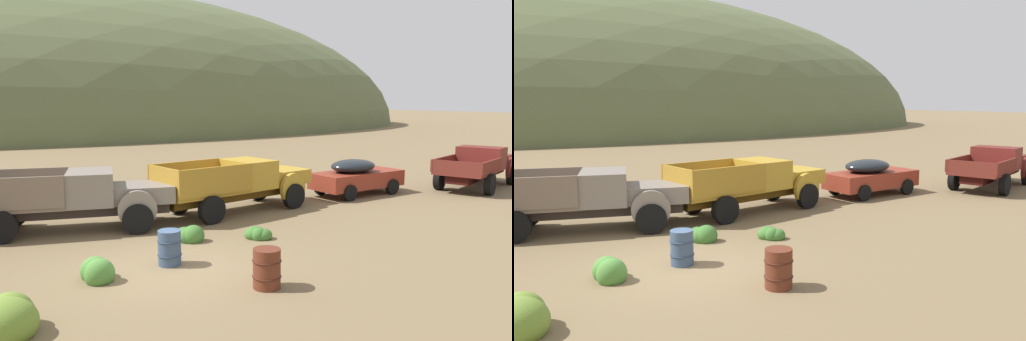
% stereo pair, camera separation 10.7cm
% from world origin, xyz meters
% --- Properties ---
extents(ground_plane, '(300.00, 300.00, 0.00)m').
position_xyz_m(ground_plane, '(0.00, 0.00, 0.00)').
color(ground_plane, brown).
extents(hill_far_right, '(104.37, 52.04, 37.34)m').
position_xyz_m(hill_far_right, '(13.98, 60.06, 0.00)').
color(hill_far_right, '#56603D').
rests_on(hill_far_right, ground).
extents(truck_primer_gray, '(6.65, 3.81, 1.91)m').
position_xyz_m(truck_primer_gray, '(-0.72, 5.01, 1.02)').
color(truck_primer_gray, '#3D322D').
rests_on(truck_primer_gray, ground).
extents(truck_mustard, '(6.47, 2.97, 1.91)m').
position_xyz_m(truck_mustard, '(5.13, 4.77, 1.02)').
color(truck_mustard, '#593D12').
rests_on(truck_mustard, ground).
extents(car_rust_red, '(4.55, 2.08, 1.57)m').
position_xyz_m(car_rust_red, '(10.98, 4.74, 0.81)').
color(car_rust_red, maroon).
rests_on(car_rust_red, ground).
extents(truck_oxblood, '(6.29, 3.82, 1.89)m').
position_xyz_m(truck_oxblood, '(17.41, 3.17, 0.99)').
color(truck_oxblood, black).
rests_on(truck_oxblood, ground).
extents(oil_drum_spare, '(0.62, 0.62, 0.89)m').
position_xyz_m(oil_drum_spare, '(0.10, 0.23, 0.45)').
color(oil_drum_spare, '#384C6B').
rests_on(oil_drum_spare, ground).
extents(oil_drum_foreground, '(0.66, 0.66, 0.89)m').
position_xyz_m(oil_drum_foreground, '(1.28, -2.41, 0.45)').
color(oil_drum_foreground, '#5B2819').
rests_on(oil_drum_foreground, ground).
extents(bush_back_edge, '(0.71, 0.69, 0.74)m').
position_xyz_m(bush_back_edge, '(1.42, 10.57, 0.18)').
color(bush_back_edge, olive).
rests_on(bush_back_edge, ground).
extents(bush_front_left, '(0.79, 0.82, 0.64)m').
position_xyz_m(bush_front_left, '(1.45, 1.92, 0.16)').
color(bush_front_left, '#3D702D').
rests_on(bush_front_left, ground).
extents(bush_near_barrel, '(0.75, 0.78, 0.46)m').
position_xyz_m(bush_near_barrel, '(3.32, 1.07, 0.12)').
color(bush_near_barrel, '#3D702D').
rests_on(bush_near_barrel, ground).
extents(bush_lone_scrub, '(0.70, 0.97, 0.71)m').
position_xyz_m(bush_lone_scrub, '(-1.74, 0.11, 0.19)').
color(bush_lone_scrub, '#4C8438').
rests_on(bush_lone_scrub, ground).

